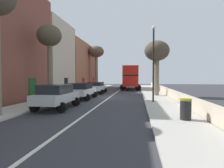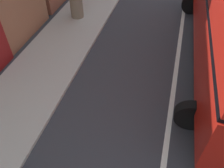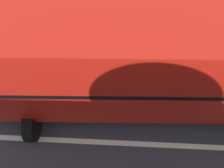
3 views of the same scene
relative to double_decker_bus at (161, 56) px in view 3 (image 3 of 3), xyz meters
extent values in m
cube|color=red|center=(0.00, -0.01, -0.80)|extent=(2.88, 10.80, 1.70)
cube|color=black|center=(0.00, -0.01, 0.13)|extent=(2.90, 10.69, 0.16)
cube|color=red|center=(0.00, -0.01, 0.96)|extent=(2.88, 10.80, 1.50)
cylinder|color=black|center=(-1.41, 3.59, -1.85)|extent=(1.01, 0.34, 1.00)
cylinder|color=black|center=(1.15, 3.68, -1.85)|extent=(1.01, 0.34, 1.00)
camera|label=1|loc=(1.29, -34.38, -0.19)|focal=29.71mm
camera|label=2|loc=(-2.23, -8.35, 3.57)|focal=37.57mm
camera|label=3|loc=(-3.48, 1.09, 4.99)|focal=37.93mm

